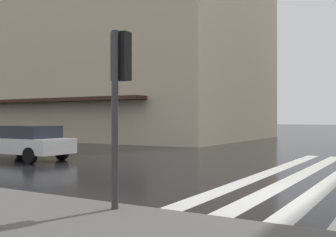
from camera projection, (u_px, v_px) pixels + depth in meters
name	position (u px, v px, depth m)	size (l,w,h in m)	color
ground_plane	(302.00, 198.00, 8.87)	(220.00, 220.00, 0.00)	black
haussmann_block_mid	(121.00, 30.00, 37.07)	(17.57, 23.57, 19.68)	beige
traffic_signal_post	(119.00, 81.00, 7.24)	(0.44, 0.30, 3.07)	#333338
car_white	(25.00, 142.00, 16.90)	(1.85, 4.10, 1.41)	silver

